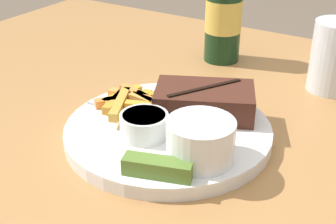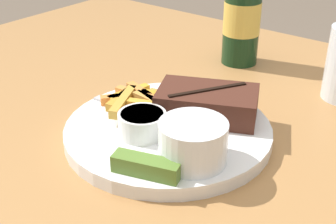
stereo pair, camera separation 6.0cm
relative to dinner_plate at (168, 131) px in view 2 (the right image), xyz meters
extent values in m
cube|color=#A87542|center=(0.00, 0.00, -0.03)|extent=(1.20, 0.98, 0.04)
cylinder|color=#A87542|center=(-0.54, 0.43, -0.41)|extent=(0.06, 0.06, 0.72)
cylinder|color=white|center=(0.00, 0.00, 0.00)|extent=(0.27, 0.27, 0.01)
cylinder|color=white|center=(0.00, 0.00, 0.01)|extent=(0.27, 0.27, 0.00)
cube|color=#472319|center=(0.02, 0.05, 0.03)|extent=(0.15, 0.13, 0.04)
cube|color=black|center=(0.02, 0.05, 0.05)|extent=(0.06, 0.10, 0.00)
cube|color=gold|center=(-0.04, -0.01, 0.02)|extent=(0.02, 0.06, 0.01)
cube|color=gold|center=(-0.02, 0.02, 0.03)|extent=(0.01, 0.05, 0.01)
cube|color=#CE8239|center=(-0.06, 0.02, 0.03)|extent=(0.07, 0.03, 0.01)
cube|color=gold|center=(-0.04, 0.00, 0.03)|extent=(0.05, 0.03, 0.01)
cube|color=gold|center=(-0.07, 0.03, 0.02)|extent=(0.02, 0.06, 0.01)
cube|color=#CA8232|center=(-0.05, 0.05, 0.02)|extent=(0.03, 0.05, 0.01)
cube|color=gold|center=(-0.04, 0.03, 0.03)|extent=(0.05, 0.03, 0.01)
cube|color=orange|center=(-0.09, 0.01, 0.02)|extent=(0.05, 0.06, 0.01)
cube|color=gold|center=(-0.07, -0.01, 0.03)|extent=(0.04, 0.08, 0.01)
cube|color=#C08A39|center=(-0.07, 0.03, 0.02)|extent=(0.05, 0.06, 0.01)
cube|color=gold|center=(-0.04, 0.01, 0.03)|extent=(0.07, 0.02, 0.01)
cube|color=orange|center=(-0.09, 0.03, 0.02)|extent=(0.06, 0.02, 0.01)
cube|color=gold|center=(-0.10, 0.03, 0.02)|extent=(0.03, 0.07, 0.01)
cube|color=#BF852C|center=(-0.09, 0.01, 0.02)|extent=(0.03, 0.07, 0.01)
cylinder|color=white|center=(0.07, -0.05, 0.03)|extent=(0.08, 0.08, 0.05)
cylinder|color=beige|center=(0.07, -0.05, 0.05)|extent=(0.07, 0.07, 0.01)
cylinder|color=silver|center=(-0.01, -0.04, 0.02)|extent=(0.06, 0.06, 0.03)
cylinder|color=black|center=(-0.01, -0.04, 0.04)|extent=(0.05, 0.05, 0.01)
cube|color=#567A2D|center=(0.05, -0.10, 0.02)|extent=(0.08, 0.04, 0.02)
cube|color=#B7B7BC|center=(-0.08, 0.00, 0.01)|extent=(0.10, 0.02, 0.00)
cube|color=#B7B7BC|center=(-0.01, 0.00, 0.01)|extent=(0.03, 0.00, 0.00)
cube|color=#B7B7BC|center=(-0.01, 0.00, 0.01)|extent=(0.03, 0.00, 0.00)
cube|color=#B7B7BC|center=(-0.01, 0.00, 0.01)|extent=(0.03, 0.00, 0.00)
cylinder|color=#143319|center=(-0.06, 0.29, 0.07)|extent=(0.06, 0.06, 0.15)
cylinder|color=gold|center=(-0.06, 0.29, 0.07)|extent=(0.06, 0.06, 0.06)
camera|label=1|loc=(0.28, -0.45, 0.31)|focal=50.00mm
camera|label=2|loc=(0.33, -0.42, 0.31)|focal=50.00mm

